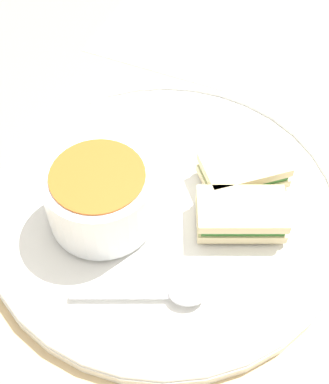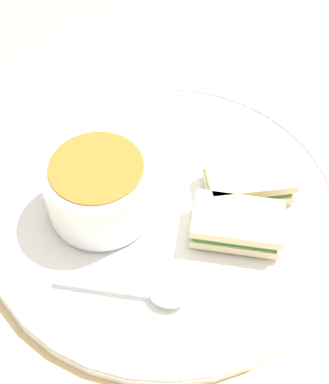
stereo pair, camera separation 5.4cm
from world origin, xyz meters
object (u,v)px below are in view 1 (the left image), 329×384
(spoon, at_px, (175,295))
(sandwich_half_near, at_px, (241,214))
(soup_bowl, at_px, (100,196))
(sandwich_half_far, at_px, (244,170))

(spoon, bearing_deg, sandwich_half_near, 51.43)
(soup_bowl, xyz_separation_m, sandwich_half_near, (-0.10, -0.09, -0.02))
(spoon, bearing_deg, sandwich_half_far, 62.16)
(spoon, xyz_separation_m, sandwich_half_near, (0.01, -0.11, 0.01))
(soup_bowl, xyz_separation_m, sandwich_half_far, (-0.07, -0.14, -0.02))
(spoon, height_order, sandwich_half_far, sandwich_half_far)
(soup_bowl, bearing_deg, sandwich_half_far, -116.48)
(sandwich_half_near, relative_size, sandwich_half_far, 0.97)
(spoon, relative_size, sandwich_half_near, 1.00)
(soup_bowl, relative_size, spoon, 1.09)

